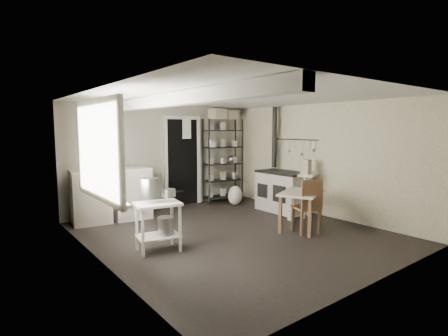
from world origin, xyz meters
TOP-DOWN VIEW (x-y plane):
  - floor at (0.00, 0.00)m, footprint 5.00×5.00m
  - ceiling at (0.00, 0.00)m, footprint 5.00×5.00m
  - wall_back at (0.00, 2.50)m, footprint 4.50×0.02m
  - wall_front at (0.00, -2.50)m, footprint 4.50×0.02m
  - wall_left at (-2.25, 0.00)m, footprint 0.02×5.00m
  - wall_right at (2.25, 0.00)m, footprint 0.02×5.00m
  - window at (-2.22, 0.20)m, footprint 0.12×1.76m
  - doorway at (0.45, 2.47)m, footprint 0.96×0.10m
  - ceiling_beam at (-1.20, 0.00)m, footprint 0.18×5.00m
  - wallpaper_panel at (2.24, 0.00)m, footprint 0.01×5.00m
  - utensil_rail at (2.19, 0.60)m, footprint 0.06×1.20m
  - prep_table at (-1.44, -0.01)m, footprint 0.70×0.56m
  - stockpot at (-1.53, 0.06)m, footprint 0.29×0.29m
  - saucepan at (-1.27, -0.02)m, footprint 0.20×0.20m
  - bucket at (-1.35, -0.06)m, footprint 0.25×0.25m
  - base_cabinets at (-1.36, 2.14)m, footprint 1.62×0.86m
  - mixing_bowl at (-1.23, 2.06)m, footprint 0.34×0.34m
  - counter_cup at (-1.76, 1.98)m, footprint 0.14×0.14m
  - shelf_rack at (1.43, 2.22)m, footprint 1.00×0.50m
  - shelf_jar at (1.14, 2.18)m, footprint 0.11×0.11m
  - storage_box_a at (1.24, 2.16)m, footprint 0.35×0.31m
  - storage_box_b at (1.61, 2.19)m, footprint 0.31×0.28m
  - stove at (1.83, 0.62)m, footprint 0.62×1.11m
  - stovepipe at (2.04, 1.09)m, footprint 0.12×0.12m
  - side_ledge at (1.95, 0.01)m, footprint 0.64×0.50m
  - oats_box at (1.85, 0.01)m, footprint 0.12×0.20m
  - work_table at (1.06, -0.56)m, footprint 1.08×0.95m
  - table_cup at (1.21, -0.64)m, footprint 0.11×0.11m
  - chair at (0.99, -0.72)m, footprint 0.51×0.52m
  - flour_sack at (1.44, 1.75)m, footprint 0.39×0.34m
  - floor_crock at (1.43, 0.00)m, footprint 0.16×0.16m

SIDE VIEW (x-z plane):
  - floor at x=0.00m, z-range 0.00..0.00m
  - floor_crock at x=1.43m, z-range -0.01..0.16m
  - flour_sack at x=1.44m, z-range 0.02..0.46m
  - work_table at x=1.06m, z-range 0.04..0.72m
  - bucket at x=-1.35m, z-range 0.26..0.51m
  - prep_table at x=-1.44m, z-range 0.04..0.76m
  - side_ledge at x=1.95m, z-range -0.01..0.87m
  - stove at x=1.83m, z-range 0.00..0.88m
  - base_cabinets at x=-1.36m, z-range -0.05..0.97m
  - chair at x=0.99m, z-range 0.01..0.96m
  - table_cup at x=1.21m, z-range 0.76..0.84m
  - saucepan at x=-1.27m, z-range 0.80..0.90m
  - stockpot at x=-1.53m, z-range 0.80..1.08m
  - shelf_rack at x=1.43m, z-range -0.06..1.96m
  - mixing_bowl at x=-1.23m, z-range 0.92..0.99m
  - counter_cup at x=-1.76m, z-range 0.92..1.01m
  - doorway at x=0.45m, z-range -0.04..2.04m
  - oats_box at x=1.85m, z-range 0.86..1.16m
  - wall_back at x=0.00m, z-range 0.00..2.30m
  - wall_front at x=0.00m, z-range 0.00..2.30m
  - wall_left at x=-2.25m, z-range 0.00..2.30m
  - wall_right at x=2.25m, z-range 0.00..2.30m
  - wallpaper_panel at x=2.24m, z-range 0.00..2.30m
  - shelf_jar at x=1.14m, z-range 1.27..1.46m
  - window at x=-2.22m, z-range 0.86..2.14m
  - utensil_rail at x=2.19m, z-range 1.33..1.77m
  - stovepipe at x=2.04m, z-range 0.86..2.32m
  - storage_box_b at x=1.61m, z-range 1.89..2.09m
  - storage_box_a at x=1.24m, z-range 1.89..2.13m
  - ceiling_beam at x=-1.20m, z-range 2.11..2.29m
  - ceiling at x=0.00m, z-range 2.30..2.30m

